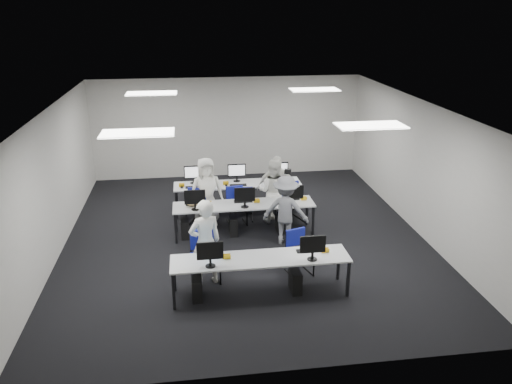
{
  "coord_description": "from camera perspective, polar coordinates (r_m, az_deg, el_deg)",
  "views": [
    {
      "loc": [
        -1.16,
        -10.23,
        4.96
      ],
      "look_at": [
        0.28,
        0.22,
        1.0
      ],
      "focal_mm": 35.0,
      "sensor_mm": 36.0,
      "label": 1
    }
  ],
  "objects": [
    {
      "name": "student_3",
      "position": [
        12.19,
        2.3,
        0.55
      ],
      "size": [
        0.93,
        0.4,
        1.58
      ],
      "primitive_type": "imported",
      "rotation": [
        0.0,
        0.0,
        -0.02
      ],
      "color": "silver",
      "rests_on": "ground"
    },
    {
      "name": "student_2",
      "position": [
        11.87,
        -5.68,
        0.06
      ],
      "size": [
        0.89,
        0.66,
        1.64
      ],
      "primitive_type": "imported",
      "rotation": [
        0.0,
        0.0,
        0.18
      ],
      "color": "silver",
      "rests_on": "ground"
    },
    {
      "name": "equipment_mid",
      "position": [
        11.42,
        -2.32,
        -3.2
      ],
      "size": [
        2.91,
        0.41,
        1.19
      ],
      "color": "white",
      "rests_on": "desk_mid"
    },
    {
      "name": "ceiling_panels",
      "position": [
        10.48,
        -1.37,
        9.71
      ],
      "size": [
        5.2,
        4.6,
        0.02
      ],
      "color": "white",
      "rests_on": "room"
    },
    {
      "name": "chair_7",
      "position": [
        12.45,
        3.49,
        -1.6
      ],
      "size": [
        0.54,
        0.56,
        0.85
      ],
      "rotation": [
        0.0,
        0.0,
        0.32
      ],
      "color": "#151188",
      "rests_on": "ground"
    },
    {
      "name": "dslr_camera",
      "position": [
        10.75,
        3.65,
        2.36
      ],
      "size": [
        0.19,
        0.22,
        0.1
      ],
      "primitive_type": "cube",
      "rotation": [
        0.0,
        0.0,
        2.8
      ],
      "color": "black",
      "rests_on": "photographer"
    },
    {
      "name": "chair_0",
      "position": [
        9.64,
        -5.8,
        -8.38
      ],
      "size": [
        0.58,
        0.61,
        0.98
      ],
      "rotation": [
        0.0,
        0.0,
        0.21
      ],
      "color": "#151188",
      "rests_on": "ground"
    },
    {
      "name": "handbag",
      "position": [
        11.23,
        -7.29,
        -0.95
      ],
      "size": [
        0.38,
        0.3,
        0.28
      ],
      "primitive_type": "ellipsoid",
      "rotation": [
        0.0,
        0.0,
        -0.27
      ],
      "color": "tan",
      "rests_on": "desk_mid"
    },
    {
      "name": "desk_front",
      "position": [
        9.0,
        0.52,
        -7.83
      ],
      "size": [
        3.2,
        0.7,
        0.73
      ],
      "color": "#A9ABAD",
      "rests_on": "ground"
    },
    {
      "name": "student_1",
      "position": [
        11.94,
        1.96,
        0.11
      ],
      "size": [
        0.93,
        0.84,
        1.58
      ],
      "primitive_type": "imported",
      "rotation": [
        0.0,
        0.0,
        2.75
      ],
      "color": "silver",
      "rests_on": "ground"
    },
    {
      "name": "student_0",
      "position": [
        9.29,
        -5.83,
        -5.79
      ],
      "size": [
        0.72,
        0.58,
        1.7
      ],
      "primitive_type": "imported",
      "rotation": [
        0.0,
        0.0,
        3.46
      ],
      "color": "silver",
      "rests_on": "ground"
    },
    {
      "name": "chair_2",
      "position": [
        11.99,
        -6.8,
        -2.63
      ],
      "size": [
        0.52,
        0.55,
        0.84
      ],
      "rotation": [
        0.0,
        0.0,
        -0.3
      ],
      "color": "#151188",
      "rests_on": "ground"
    },
    {
      "name": "chair_5",
      "position": [
        12.17,
        -6.37,
        -2.09
      ],
      "size": [
        0.6,
        0.63,
        0.94
      ],
      "rotation": [
        0.0,
        0.0,
        -0.35
      ],
      "color": "#151188",
      "rests_on": "ground"
    },
    {
      "name": "chair_4",
      "position": [
        12.14,
        4.31,
        -2.05
      ],
      "size": [
        0.59,
        0.62,
        0.96
      ],
      "rotation": [
        0.0,
        0.0,
        0.29
      ],
      "color": "#151188",
      "rests_on": "ground"
    },
    {
      "name": "photographer",
      "position": [
        10.87,
        3.41,
        -2.09
      ],
      "size": [
        1.14,
        0.89,
        1.56
      ],
      "primitive_type": "imported",
      "rotation": [
        0.0,
        0.0,
        2.8
      ],
      "color": "gray",
      "rests_on": "ground"
    },
    {
      "name": "chair_6",
      "position": [
        12.25,
        -1.42,
        -1.87
      ],
      "size": [
        0.47,
        0.51,
        0.91
      ],
      "rotation": [
        0.0,
        0.0,
        -0.06
      ],
      "color": "#151188",
      "rests_on": "ground"
    },
    {
      "name": "room",
      "position": [
        10.86,
        -1.31,
        1.99
      ],
      "size": [
        9.0,
        9.02,
        3.0
      ],
      "color": "black",
      "rests_on": "ground"
    },
    {
      "name": "desk_mid",
      "position": [
        11.33,
        -1.39,
        -1.62
      ],
      "size": [
        3.2,
        0.7,
        0.73
      ],
      "color": "#A9ABAD",
      "rests_on": "ground"
    },
    {
      "name": "chair_1",
      "position": [
        9.88,
        4.97,
        -7.8
      ],
      "size": [
        0.55,
        0.58,
        0.88
      ],
      "rotation": [
        0.0,
        0.0,
        0.3
      ],
      "color": "#151188",
      "rests_on": "ground"
    },
    {
      "name": "equipment_front",
      "position": [
        9.12,
        -0.68,
        -9.74
      ],
      "size": [
        2.51,
        0.41,
        1.19
      ],
      "color": "#0D58A9",
      "rests_on": "desk_front"
    },
    {
      "name": "desk_back",
      "position": [
        12.63,
        -2.11,
        0.76
      ],
      "size": [
        3.2,
        0.7,
        0.73
      ],
      "color": "#A9ABAD",
      "rests_on": "ground"
    },
    {
      "name": "equipment_back",
      "position": [
        12.78,
        -1.25,
        -0.53
      ],
      "size": [
        2.91,
        0.41,
        1.19
      ],
      "color": "white",
      "rests_on": "desk_back"
    },
    {
      "name": "chair_3",
      "position": [
        12.03,
        -2.24,
        -2.33
      ],
      "size": [
        0.5,
        0.53,
        0.89
      ],
      "rotation": [
        0.0,
        0.0,
        0.15
      ],
      "color": "#151188",
      "rests_on": "ground"
    }
  ]
}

